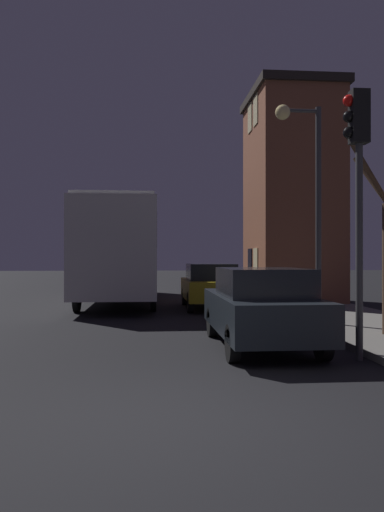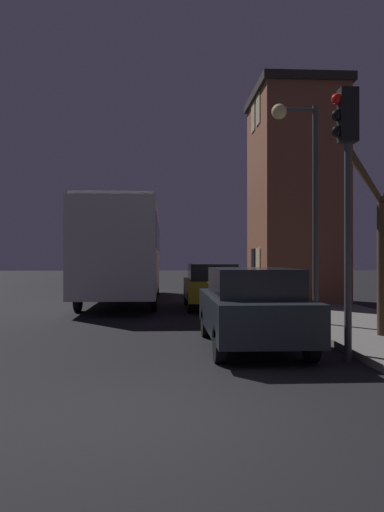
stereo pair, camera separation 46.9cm
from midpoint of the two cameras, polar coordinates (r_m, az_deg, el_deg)
name	(u,v)px [view 1 (the left image)]	position (r m, az deg, el deg)	size (l,w,h in m)	color
ground_plane	(183,420)	(5.63, -3.60, -18.18)	(120.00, 120.00, 0.00)	black
brick_building	(291,195)	(19.54, 10.61, 6.88)	(3.21, 4.29, 7.96)	brown
streetlamp	(306,178)	(12.70, 11.91, 8.71)	(1.16, 0.37, 5.36)	#38383A
traffic_light	(357,167)	(8.91, 16.94, 9.69)	(0.43, 0.24, 4.57)	#38383A
bare_tree	(384,243)	(11.10, 19.99, 1.37)	(1.64, 1.39, 4.18)	#473323
bus	(121,246)	(19.61, -8.75, 1.13)	(2.61, 10.74, 3.67)	beige
car_near_lane	(261,306)	(9.71, 6.50, -5.72)	(1.72, 4.16, 1.53)	black
car_mid_lane	(210,285)	(16.93, 1.29, -3.34)	(1.73, 3.92, 1.52)	olive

